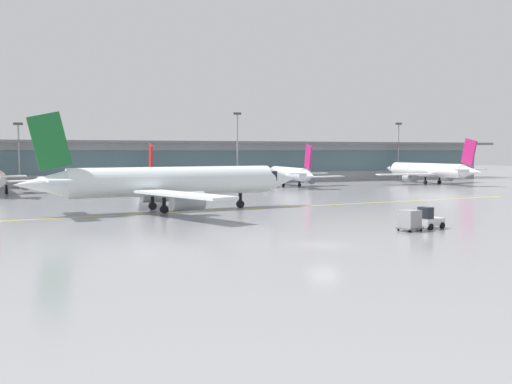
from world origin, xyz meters
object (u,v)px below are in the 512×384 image
(taxiing_regional_jet, at_px, (171,182))
(apron_light_mast_3, at_px, (398,149))
(gate_airplane_3, at_px, (289,174))
(apron_light_mast_1, at_px, (19,152))
(baggage_tug, at_px, (429,219))
(cargo_dolly_lead, at_px, (410,220))
(gate_airplane_2, at_px, (144,175))
(apron_light_mast_2, at_px, (237,145))
(gate_airplane_4, at_px, (428,170))

(taxiing_regional_jet, bearing_deg, apron_light_mast_3, 32.36)
(gate_airplane_3, xyz_separation_m, apron_light_mast_1, (-52.32, 14.27, 4.56))
(baggage_tug, bearing_deg, cargo_dolly_lead, 180.00)
(gate_airplane_2, distance_m, apron_light_mast_2, 25.85)
(gate_airplane_2, relative_size, baggage_tug, 9.20)
(gate_airplane_3, height_order, cargo_dolly_lead, gate_airplane_3)
(cargo_dolly_lead, height_order, apron_light_mast_1, apron_light_mast_1)
(gate_airplane_2, relative_size, apron_light_mast_2, 1.65)
(gate_airplane_2, bearing_deg, gate_airplane_4, -91.66)
(gate_airplane_4, height_order, apron_light_mast_1, apron_light_mast_1)
(apron_light_mast_3, bearing_deg, baggage_tug, -123.51)
(gate_airplane_4, relative_size, cargo_dolly_lead, 12.51)
(gate_airplane_4, bearing_deg, taxiing_regional_jet, 114.91)
(gate_airplane_2, relative_size, gate_airplane_4, 0.87)
(gate_airplane_2, bearing_deg, baggage_tug, -164.66)
(baggage_tug, height_order, apron_light_mast_2, apron_light_mast_2)
(gate_airplane_3, xyz_separation_m, taxiing_regional_jet, (-34.56, -39.86, 0.94))
(baggage_tug, bearing_deg, gate_airplane_2, 88.15)
(gate_airplane_3, distance_m, cargo_dolly_lead, 68.21)
(gate_airplane_4, xyz_separation_m, baggage_tug, (-48.68, -62.36, -2.11))
(gate_airplane_3, relative_size, gate_airplane_4, 0.87)
(gate_airplane_4, bearing_deg, apron_light_mast_2, 64.78)
(gate_airplane_3, distance_m, baggage_tug, 66.91)
(apron_light_mast_2, xyz_separation_m, apron_light_mast_3, (44.36, 2.00, -0.71))
(taxiing_regional_jet, bearing_deg, baggage_tug, -57.84)
(apron_light_mast_2, bearing_deg, apron_light_mast_3, 2.58)
(cargo_dolly_lead, distance_m, apron_light_mast_2, 79.87)
(taxiing_regional_jet, distance_m, apron_light_mast_3, 90.65)
(gate_airplane_4, relative_size, baggage_tug, 10.59)
(taxiing_regional_jet, distance_m, apron_light_mast_1, 57.09)
(gate_airplane_4, height_order, taxiing_regional_jet, taxiing_regional_jet)
(gate_airplane_4, height_order, cargo_dolly_lead, gate_airplane_4)
(gate_airplane_2, relative_size, gate_airplane_3, 1.00)
(gate_airplane_2, distance_m, gate_airplane_3, 30.02)
(gate_airplane_4, xyz_separation_m, apron_light_mast_1, (-85.49, 16.98, 4.16))
(baggage_tug, distance_m, cargo_dolly_lead, 2.76)
(cargo_dolly_lead, relative_size, apron_light_mast_3, 0.17)
(gate_airplane_3, distance_m, apron_light_mast_3, 40.72)
(apron_light_mast_1, bearing_deg, taxiing_regional_jet, -71.83)
(gate_airplane_3, relative_size, apron_light_mast_2, 1.64)
(gate_airplane_4, xyz_separation_m, cargo_dolly_lead, (-51.36, -63.01, -1.95))
(gate_airplane_2, height_order, gate_airplane_3, gate_airplane_2)
(baggage_tug, xyz_separation_m, apron_light_mast_1, (-36.81, 79.33, 6.27))
(gate_airplane_2, relative_size, cargo_dolly_lead, 10.86)
(taxiing_regional_jet, relative_size, apron_light_mast_1, 2.76)
(apron_light_mast_1, bearing_deg, gate_airplane_3, -15.26)
(taxiing_regional_jet, xyz_separation_m, apron_light_mast_2, (27.69, 52.84, 5.13))
(gate_airplane_2, distance_m, apron_light_mast_3, 68.66)
(taxiing_regional_jet, bearing_deg, gate_airplane_4, 23.84)
(gate_airplane_2, height_order, apron_light_mast_2, apron_light_mast_2)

